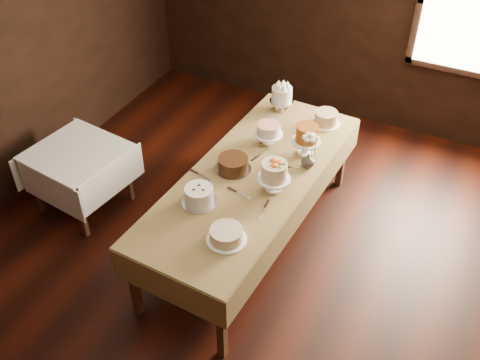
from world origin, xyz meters
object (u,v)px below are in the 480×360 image
side_table (77,157)px  cake_server_c (263,152)px  cake_swirl (199,196)px  cake_speckled (326,118)px  flower_vase (308,161)px  cake_caramel (306,141)px  cake_flowers (274,178)px  cake_server_e (204,177)px  display_table (252,180)px  cake_cream (226,235)px  cake_server_a (243,195)px  cake_chocolate (233,164)px  cake_lattice (268,135)px  cake_server_d (290,167)px  cake_meringue (282,99)px  cake_server_b (262,213)px

side_table → cake_server_c: 1.78m
cake_swirl → cake_server_c: bearing=78.2°
cake_speckled → flower_vase: cake_speckled is taller
cake_caramel → cake_server_c: cake_caramel is taller
cake_flowers → cake_server_e: 0.62m
display_table → cake_cream: (0.17, -0.79, 0.11)m
cake_caramel → cake_cream: bearing=-95.6°
cake_server_a → cake_swirl: bearing=-128.7°
cake_chocolate → cake_caramel: bearing=47.3°
cake_caramel → flower_vase: bearing=-62.3°
side_table → cake_cream: size_ratio=2.67×
cake_server_c → display_table: bearing=-158.4°
display_table → cake_lattice: size_ratio=9.87×
cake_swirl → cake_server_e: (-0.13, 0.30, -0.07)m
cake_caramel → cake_server_c: 0.40m
display_table → flower_vase: (0.39, 0.33, 0.12)m
cake_caramel → cake_swirl: 1.14m
cake_lattice → cake_server_d: (0.33, -0.25, -0.09)m
cake_lattice → cake_chocolate: size_ratio=0.83×
cake_flowers → cake_chocolate: bearing=168.7°
side_table → cake_chocolate: size_ratio=2.84×
display_table → cake_flowers: bearing=-21.1°
cake_speckled → cake_server_a: bearing=-100.4°
cake_swirl → cake_server_d: cake_swirl is taller
display_table → cake_meringue: bearing=100.0°
cake_server_c → cake_server_e: 0.63m
cake_server_e → cake_speckled: bearing=76.5°
side_table → cake_speckled: (2.00, 1.32, 0.26)m
flower_vase → cake_speckled: bearing=97.2°
cake_caramel → cake_server_a: bearing=-107.0°
cake_server_b → cake_server_e: 0.66m
cake_server_c → cake_server_e: bearing=164.6°
cake_caramel → cake_server_c: bearing=-154.3°
cake_lattice → display_table: bearing=-81.8°
cake_chocolate → cake_flowers: 0.43m
cake_speckled → cake_cream: bearing=-94.0°
cake_cream → side_table: bearing=164.9°
cake_speckled → cake_server_b: 1.44m
cake_cream → cake_server_e: (-0.52, 0.58, -0.05)m
cake_flowers → cake_cream: bearing=-96.2°
cake_server_c → flower_vase: bearing=-77.5°
cake_caramel → cake_server_e: bearing=-132.1°
cake_flowers → cake_swirl: bearing=-138.1°
cake_flowers → cake_server_c: 0.53m
display_table → cake_server_d: (0.26, 0.25, 0.06)m
cake_lattice → cake_swirl: (-0.15, -1.01, -0.02)m
display_table → cake_swirl: cake_swirl is taller
cake_lattice → cake_caramel: 0.37m
side_table → flower_vase: bearing=16.4°
cake_cream → cake_server_a: cake_cream is taller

